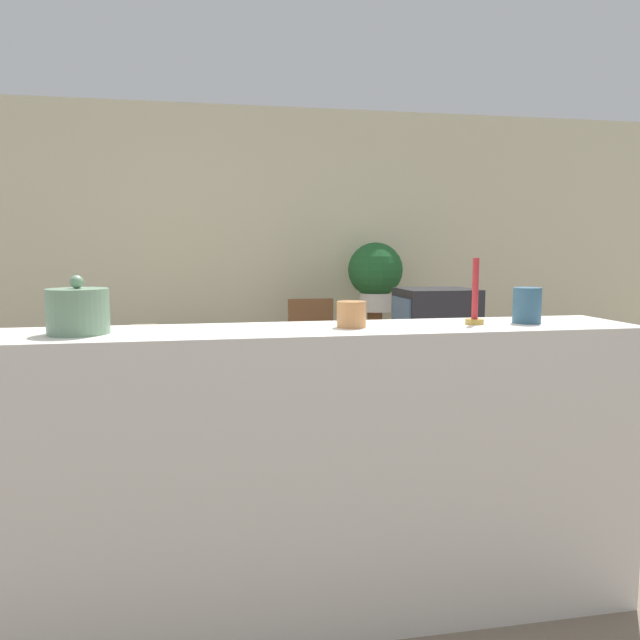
{
  "coord_description": "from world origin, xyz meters",
  "views": [
    {
      "loc": [
        -0.38,
        -2.56,
        1.38
      ],
      "look_at": [
        0.5,
        1.97,
        0.85
      ],
      "focal_mm": 35.0,
      "sensor_mm": 36.0,
      "label": 1
    }
  ],
  "objects_px": {
    "couch": "(186,418)",
    "television": "(435,326)",
    "wooden_chair": "(313,349)",
    "decorative_bowl": "(78,311)",
    "potted_plant": "(375,273)"
  },
  "relations": [
    {
      "from": "couch",
      "to": "potted_plant",
      "type": "relative_size",
      "value": 3.26
    },
    {
      "from": "potted_plant",
      "to": "decorative_bowl",
      "type": "height_order",
      "value": "potted_plant"
    },
    {
      "from": "decorative_bowl",
      "to": "wooden_chair",
      "type": "bearing_deg",
      "value": 65.89
    },
    {
      "from": "television",
      "to": "wooden_chair",
      "type": "distance_m",
      "value": 1.09
    },
    {
      "from": "television",
      "to": "wooden_chair",
      "type": "xyz_separation_m",
      "value": [
        -0.86,
        0.62,
        -0.25
      ]
    },
    {
      "from": "couch",
      "to": "potted_plant",
      "type": "height_order",
      "value": "potted_plant"
    },
    {
      "from": "potted_plant",
      "to": "decorative_bowl",
      "type": "bearing_deg",
      "value": -120.65
    },
    {
      "from": "couch",
      "to": "television",
      "type": "relative_size",
      "value": 3.57
    },
    {
      "from": "couch",
      "to": "television",
      "type": "xyz_separation_m",
      "value": [
        1.91,
        0.51,
        0.5
      ]
    },
    {
      "from": "wooden_chair",
      "to": "television",
      "type": "bearing_deg",
      "value": -35.77
    },
    {
      "from": "wooden_chair",
      "to": "decorative_bowl",
      "type": "xyz_separation_m",
      "value": [
        -1.35,
        -3.01,
        0.64
      ]
    },
    {
      "from": "wooden_chair",
      "to": "decorative_bowl",
      "type": "bearing_deg",
      "value": -114.11
    },
    {
      "from": "television",
      "to": "wooden_chair",
      "type": "bearing_deg",
      "value": 144.23
    },
    {
      "from": "potted_plant",
      "to": "decorative_bowl",
      "type": "relative_size",
      "value": 3.13
    },
    {
      "from": "television",
      "to": "decorative_bowl",
      "type": "xyz_separation_m",
      "value": [
        -2.21,
        -2.39,
        0.39
      ]
    }
  ]
}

